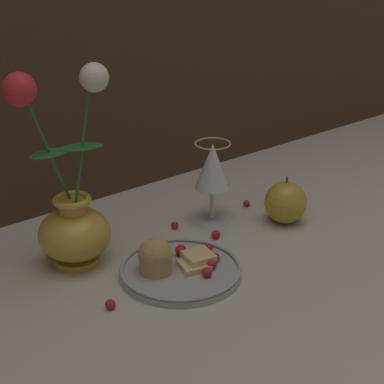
{
  "coord_description": "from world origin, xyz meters",
  "views": [
    {
      "loc": [
        -0.61,
        -0.81,
        0.56
      ],
      "look_at": [
        0.04,
        -0.01,
        0.1
      ],
      "focal_mm": 60.0,
      "sensor_mm": 36.0,
      "label": 1
    }
  ],
  "objects_px": {
    "apple_beside_vase": "(285,202)",
    "vase": "(72,213)",
    "plate_with_pastries": "(175,266)",
    "wine_glass": "(212,169)"
  },
  "relations": [
    {
      "from": "vase",
      "to": "wine_glass",
      "type": "bearing_deg",
      "value": -3.73
    },
    {
      "from": "apple_beside_vase",
      "to": "vase",
      "type": "bearing_deg",
      "value": 164.03
    },
    {
      "from": "vase",
      "to": "wine_glass",
      "type": "xyz_separation_m",
      "value": [
        0.29,
        -0.02,
        0.01
      ]
    },
    {
      "from": "wine_glass",
      "to": "apple_beside_vase",
      "type": "distance_m",
      "value": 0.16
    },
    {
      "from": "vase",
      "to": "wine_glass",
      "type": "distance_m",
      "value": 0.29
    },
    {
      "from": "wine_glass",
      "to": "apple_beside_vase",
      "type": "height_order",
      "value": "wine_glass"
    },
    {
      "from": "vase",
      "to": "wine_glass",
      "type": "height_order",
      "value": "vase"
    },
    {
      "from": "plate_with_pastries",
      "to": "wine_glass",
      "type": "xyz_separation_m",
      "value": [
        0.18,
        0.12,
        0.09
      ]
    },
    {
      "from": "vase",
      "to": "apple_beside_vase",
      "type": "relative_size",
      "value": 3.63
    },
    {
      "from": "wine_glass",
      "to": "apple_beside_vase",
      "type": "relative_size",
      "value": 1.69
    }
  ]
}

